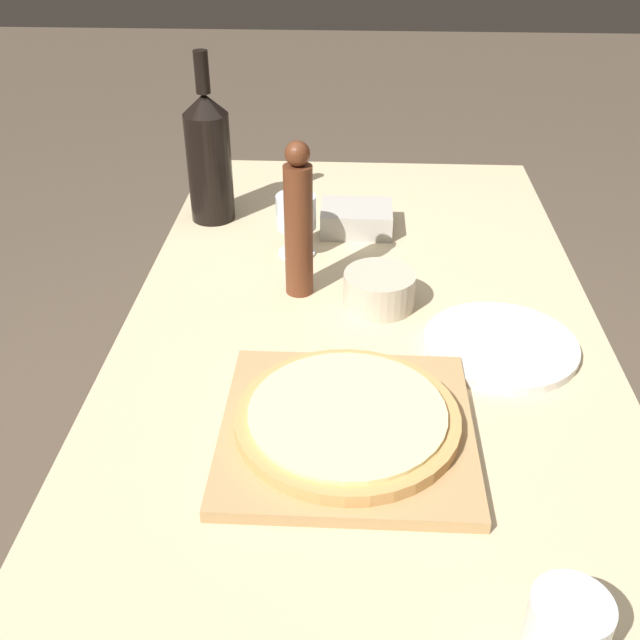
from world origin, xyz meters
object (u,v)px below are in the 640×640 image
(wine_glass, at_px, (296,215))
(small_bowl, at_px, (379,290))
(wine_bottle, at_px, (209,156))
(pizza, at_px, (347,418))
(pepper_mill, at_px, (299,223))

(wine_glass, relative_size, small_bowl, 0.98)
(wine_bottle, relative_size, wine_glass, 2.86)
(wine_bottle, bearing_deg, small_bowl, -44.52)
(pizza, distance_m, wine_glass, 0.53)
(wine_bottle, relative_size, small_bowl, 2.80)
(wine_glass, height_order, small_bowl, wine_glass)
(pizza, xyz_separation_m, small_bowl, (0.05, 0.33, 0.00))
(pepper_mill, xyz_separation_m, wine_glass, (-0.02, 0.14, -0.05))
(wine_bottle, height_order, wine_glass, wine_bottle)
(wine_bottle, xyz_separation_m, pepper_mill, (0.20, -0.29, -0.00))
(pepper_mill, bearing_deg, wine_bottle, 124.48)
(pizza, height_order, wine_bottle, wine_bottle)
(pizza, height_order, pepper_mill, pepper_mill)
(pizza, relative_size, pepper_mill, 1.09)
(small_bowl, bearing_deg, wine_bottle, 135.48)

